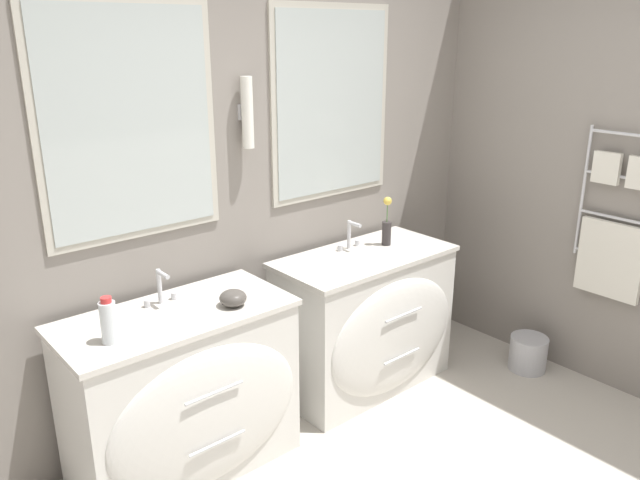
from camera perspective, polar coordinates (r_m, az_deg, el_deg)
name	(u,v)px	position (r m, az deg, el deg)	size (l,w,h in m)	color
wall_back	(258,178)	(3.46, -5.69, 5.66)	(4.87, 0.14, 2.60)	gray
wall_right	(577,169)	(4.09, 22.43, 6.01)	(0.13, 3.53, 2.60)	gray
vanity_left	(185,393)	(3.15, -12.25, -13.55)	(1.09, 0.59, 0.85)	silver
vanity_right	(368,320)	(3.79, 4.38, -7.34)	(1.09, 0.59, 0.85)	silver
faucet_left	(161,288)	(3.06, -14.36, -4.28)	(0.17, 0.11, 0.17)	silver
faucet_right	(350,236)	(3.71, 2.79, 0.39)	(0.17, 0.11, 0.17)	silver
toiletry_bottle	(109,321)	(2.74, -18.77, -7.06)	(0.07, 0.07, 0.21)	silver
amenity_bowl	(233,298)	(2.99, -7.95, -5.27)	(0.13, 0.13, 0.08)	#4C4742
flower_vase	(387,226)	(3.79, 6.12, 1.26)	(0.06, 0.06, 0.30)	#332D2D
waste_bin	(528,352)	(4.30, 18.50, -9.72)	(0.24, 0.24, 0.22)	#B7B7BC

